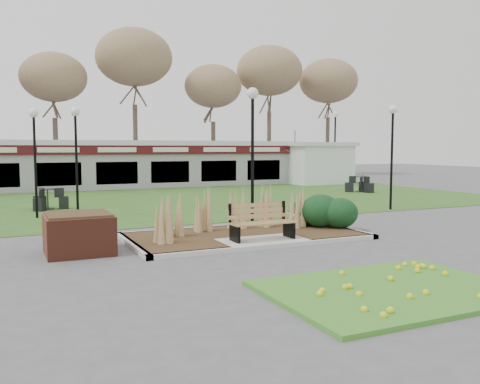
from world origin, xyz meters
name	(u,v)px	position (x,y,z in m)	size (l,w,h in m)	color
ground	(265,246)	(0.00, 0.00, 0.00)	(100.00, 100.00, 0.00)	#515154
lawn	(146,200)	(0.00, 12.00, 0.01)	(34.00, 16.00, 0.02)	#2A561B
flower_bed	(391,288)	(0.00, -4.60, 0.07)	(4.20, 3.00, 0.16)	#317421
planting_bed	(283,221)	(1.27, 1.35, 0.37)	(6.75, 3.40, 1.27)	#382716
park_bench	(261,221)	(0.00, 0.25, 0.59)	(1.70, 0.66, 0.93)	#A8894B
brick_planter	(79,233)	(-4.40, 1.00, 0.48)	(1.50, 1.50, 0.95)	brown
food_pavilion	(112,164)	(0.00, 19.96, 1.48)	(24.60, 3.40, 2.90)	#939496
service_hut	(318,163)	(13.50, 18.00, 1.45)	(4.40, 3.40, 2.83)	white
tree_backdrop	(89,68)	(0.00, 28.00, 8.36)	(47.24, 5.24, 10.36)	#47382B
lamp_post_near_left	(253,125)	(1.21, 3.20, 3.17)	(0.36, 0.36, 4.35)	black
lamp_post_mid_left	(34,139)	(-4.95, 7.75, 2.78)	(0.32, 0.32, 3.82)	black
lamp_post_mid_right	(392,134)	(7.94, 4.43, 3.01)	(0.34, 0.34, 4.13)	black
lamp_post_far_right	(335,131)	(14.00, 16.76, 3.54)	(0.40, 0.40, 4.86)	black
lamp_post_far_left	(76,137)	(-3.58, 7.72, 2.84)	(0.32, 0.32, 3.90)	black
bistro_set_b	(48,202)	(-4.41, 10.22, 0.29)	(1.38, 1.54, 0.82)	black
bistro_set_d	(360,187)	(11.97, 11.45, 0.31)	(1.60, 1.51, 0.86)	black
patio_umbrella	(295,161)	(11.66, 18.00, 1.58)	(2.54, 2.56, 2.50)	black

